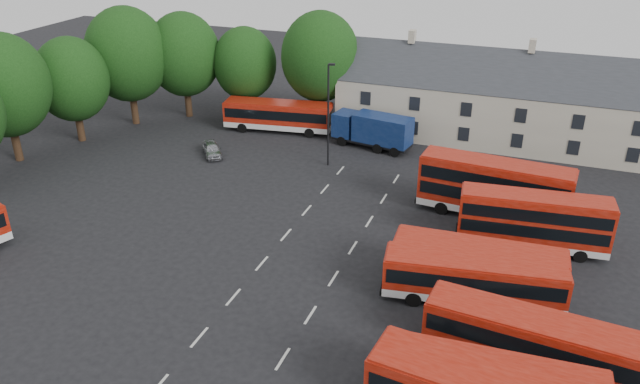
% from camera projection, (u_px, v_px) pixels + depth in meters
% --- Properties ---
extents(ground, '(140.00, 140.00, 0.00)m').
position_uv_depth(ground, '(248.00, 280.00, 39.29)').
color(ground, black).
rests_on(ground, ground).
extents(lane_markings, '(5.15, 33.80, 0.01)m').
position_uv_depth(lane_markings, '(297.00, 271.00, 40.18)').
color(lane_markings, beige).
rests_on(lane_markings, ground).
extents(treeline, '(29.92, 32.59, 12.01)m').
position_uv_depth(treeline, '(140.00, 70.00, 59.17)').
color(treeline, black).
rests_on(treeline, ground).
extents(terrace_houses, '(35.70, 7.13, 10.06)m').
position_uv_depth(terrace_houses, '(524.00, 105.00, 58.41)').
color(terrace_houses, beige).
rests_on(terrace_houses, ground).
extents(bus_row_b, '(9.96, 2.81, 2.78)m').
position_uv_depth(bus_row_b, '(496.00, 382.00, 28.78)').
color(bus_row_b, silver).
rests_on(bus_row_b, ground).
extents(bus_row_c, '(10.99, 3.48, 3.06)m').
position_uv_depth(bus_row_c, '(533.00, 338.00, 31.39)').
color(bus_row_c, silver).
rests_on(bus_row_c, ground).
extents(bus_row_d, '(10.68, 3.91, 2.95)m').
position_uv_depth(bus_row_d, '(474.00, 277.00, 36.38)').
color(bus_row_d, silver).
rests_on(bus_row_d, ground).
extents(bus_row_e, '(10.41, 2.95, 2.91)m').
position_uv_depth(bus_row_e, '(478.00, 261.00, 37.97)').
color(bus_row_e, silver).
rests_on(bus_row_e, ground).
extents(bus_dd_south, '(9.99, 3.27, 4.02)m').
position_uv_depth(bus_dd_south, '(534.00, 219.00, 41.71)').
color(bus_dd_south, silver).
rests_on(bus_dd_south, ground).
extents(bus_dd_north, '(11.07, 3.34, 4.47)m').
position_uv_depth(bus_dd_north, '(494.00, 186.00, 45.67)').
color(bus_dd_north, silver).
rests_on(bus_dd_north, ground).
extents(bus_north, '(11.06, 4.05, 3.06)m').
position_uv_depth(bus_north, '(278.00, 114.00, 62.40)').
color(bus_north, silver).
rests_on(bus_north, ground).
extents(box_truck, '(7.80, 3.56, 3.29)m').
position_uv_depth(box_truck, '(373.00, 129.00, 58.41)').
color(box_truck, black).
rests_on(box_truck, ground).
extents(silver_car, '(3.38, 3.76, 1.24)m').
position_uv_depth(silver_car, '(212.00, 149.00, 57.21)').
color(silver_car, '#A1A3A9').
rests_on(silver_car, ground).
extents(lamppost, '(0.64, 0.36, 9.17)m').
position_uv_depth(lamppost, '(328.00, 113.00, 53.34)').
color(lamppost, black).
rests_on(lamppost, ground).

